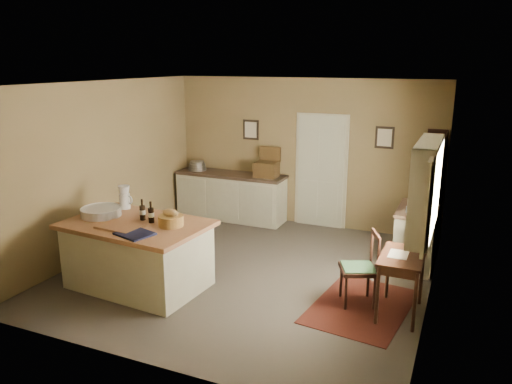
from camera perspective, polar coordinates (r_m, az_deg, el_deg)
ground at (r=7.40m, az=-0.92°, el=-9.08°), size 5.00×5.00×0.00m
wall_back at (r=9.25m, az=5.45°, el=4.50°), size 5.00×0.10×2.70m
wall_front at (r=4.89m, az=-13.17°, el=-5.27°), size 5.00×0.10×2.70m
wall_left at (r=8.29m, az=-16.94°, el=2.71°), size 0.10×5.00×2.70m
wall_right at (r=6.38m, az=19.95°, el=-1.04°), size 0.10×5.00×2.70m
ceiling at (r=6.77m, az=-1.01°, el=12.31°), size 5.00×5.00×0.00m
door at (r=9.18m, az=7.42°, el=2.48°), size 0.97×0.06×2.11m
framed_prints at (r=9.11m, az=6.67°, el=6.66°), size 2.82×0.02×0.38m
window at (r=6.14m, az=19.27°, el=0.36°), size 0.25×1.99×1.12m
work_island at (r=6.97m, az=-13.40°, el=-6.74°), size 1.97×1.37×1.20m
sideboard at (r=9.66m, az=-2.82°, el=-0.29°), size 2.14×0.61×1.18m
rug at (r=6.56m, az=11.95°, el=-12.65°), size 1.29×1.72×0.01m
writing_desk at (r=6.23m, az=16.36°, el=-7.80°), size 0.50×0.81×0.82m
desk_chair at (r=6.44m, az=11.60°, el=-8.65°), size 0.57×0.57×0.93m
right_cabinet at (r=7.82m, az=17.81°, el=-4.86°), size 0.56×1.01×0.99m
shelving_unit at (r=8.42m, az=19.66°, el=-0.07°), size 0.33×0.86×1.92m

